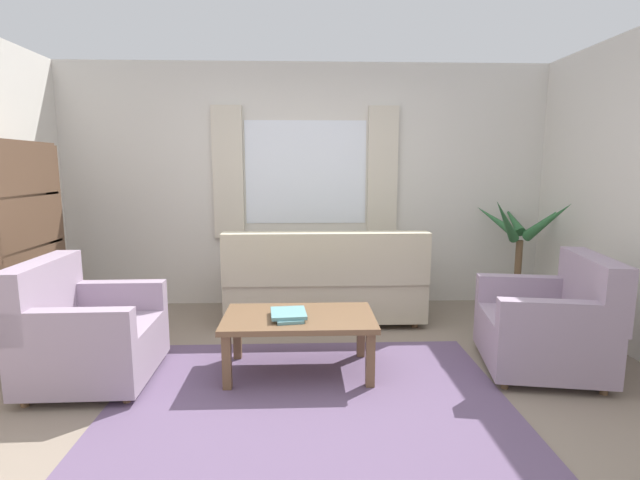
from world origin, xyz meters
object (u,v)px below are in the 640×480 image
couch (325,284)px  potted_plant (519,260)px  armchair_left (85,334)px  coffee_table (299,323)px  armchair_right (550,325)px  book_stack_on_table (289,315)px  bookshelf (25,254)px

couch → potted_plant: 2.06m
armchair_left → potted_plant: potted_plant is taller
coffee_table → potted_plant: 2.69m
armchair_right → book_stack_on_table: size_ratio=2.98×
potted_plant → couch: bearing=-173.7°
couch → potted_plant: bearing=-173.7°
coffee_table → couch: bearing=78.3°
armchair_right → potted_plant: size_ratio=0.77×
couch → armchair_left: bearing=36.0°
armchair_left → potted_plant: (3.79, 1.50, 0.20)m
armchair_right → potted_plant: 1.52m
armchair_right → book_stack_on_table: 1.94m
coffee_table → potted_plant: (2.29, 1.41, 0.17)m
armchair_left → armchair_right: (3.36, 0.05, 0.00)m
armchair_left → book_stack_on_table: armchair_left is taller
coffee_table → armchair_right: bearing=-1.1°
armchair_right → coffee_table: size_ratio=0.88×
armchair_right → bookshelf: (-4.14, 0.65, 0.44)m
armchair_left → bookshelf: (-0.77, 0.71, 0.44)m
armchair_right → coffee_table: armchair_right is taller
book_stack_on_table → bookshelf: 2.32m
potted_plant → bookshelf: 4.64m
coffee_table → potted_plant: size_ratio=0.88×
armchair_right → bookshelf: size_ratio=0.56×
coffee_table → bookshelf: size_ratio=0.64×
couch → coffee_table: (-0.25, -1.18, 0.01)m
book_stack_on_table → bookshelf: size_ratio=0.19×
armchair_left → coffee_table: (1.50, 0.09, 0.03)m
armchair_left → coffee_table: size_ratio=0.80×
couch → armchair_right: couch is taller
armchair_left → bookshelf: size_ratio=0.51×
couch → book_stack_on_table: 1.28m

